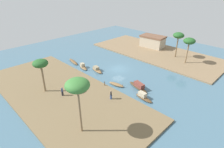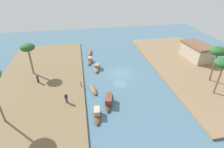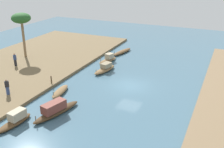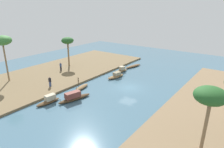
# 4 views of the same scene
# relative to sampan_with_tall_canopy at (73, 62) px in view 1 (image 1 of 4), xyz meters

# --- Properties ---
(river_water) EXTENTS (66.68, 66.68, 0.00)m
(river_water) POSITION_rel_sampan_with_tall_canopy_xyz_m (10.67, 5.33, -0.23)
(river_water) COLOR #476B7F
(river_water) RESTS_ON ground
(riverbank_left) EXTENTS (36.18, 15.61, 0.33)m
(riverbank_left) POSITION_rel_sampan_with_tall_canopy_xyz_m (10.67, -9.92, -0.07)
(riverbank_left) COLOR brown
(riverbank_left) RESTS_ON ground
(riverbank_right) EXTENTS (36.18, 15.61, 0.33)m
(riverbank_right) POSITION_rel_sampan_with_tall_canopy_xyz_m (10.67, 20.58, -0.07)
(riverbank_right) COLOR #846B4C
(riverbank_right) RESTS_ON ground
(sampan_with_tall_canopy) EXTENTS (4.74, 1.77, 0.80)m
(sampan_with_tall_canopy) POSITION_rel_sampan_with_tall_canopy_xyz_m (0.00, 0.00, 0.00)
(sampan_with_tall_canopy) COLOR brown
(sampan_with_tall_canopy) RESTS_ON river_water
(sampan_midstream) EXTENTS (3.59, 1.31, 1.17)m
(sampan_midstream) POSITION_rel_sampan_with_tall_canopy_xyz_m (22.03, -0.59, 0.21)
(sampan_midstream) COLOR brown
(sampan_midstream) RESTS_ON river_water
(sampan_near_left_bank) EXTENTS (4.00, 1.83, 1.06)m
(sampan_near_left_bank) POSITION_rel_sampan_with_tall_canopy_xyz_m (7.91, 0.94, 0.15)
(sampan_near_left_bank) COLOR brown
(sampan_near_left_bank) RESTS_ON river_water
(sampan_upstream_small) EXTENTS (3.43, 1.49, 0.88)m
(sampan_upstream_small) POSITION_rel_sampan_with_tall_canopy_xyz_m (15.55, -0.57, 0.00)
(sampan_upstream_small) COLOR brown
(sampan_upstream_small) RESTS_ON river_water
(sampan_open_hull) EXTENTS (3.55, 1.76, 1.12)m
(sampan_open_hull) POSITION_rel_sampan_with_tall_canopy_xyz_m (4.35, -0.28, 0.15)
(sampan_open_hull) COLOR brown
(sampan_open_hull) RESTS_ON river_water
(sampan_with_red_awning) EXTENTS (5.20, 2.21, 1.30)m
(sampan_with_red_awning) POSITION_rel_sampan_with_tall_canopy_xyz_m (19.32, 1.56, 0.28)
(sampan_with_red_awning) COLOR #47331E
(sampan_with_red_awning) RESTS_ON river_water
(person_on_near_bank) EXTENTS (0.48, 0.48, 1.69)m
(person_on_near_bank) POSITION_rel_sampan_with_tall_canopy_xyz_m (11.64, -10.18, 0.83)
(person_on_near_bank) COLOR #232328
(person_on_near_bank) RESTS_ON riverbank_left
(person_by_mooring) EXTENTS (0.49, 0.49, 1.66)m
(person_by_mooring) POSITION_rel_sampan_with_tall_canopy_xyz_m (18.42, -4.88, 0.84)
(person_by_mooring) COLOR #33477A
(person_by_mooring) RESTS_ON riverbank_left
(mooring_post) EXTENTS (0.14, 0.14, 0.84)m
(mooring_post) POSITION_rel_sampan_with_tall_canopy_xyz_m (14.32, -2.56, 0.52)
(mooring_post) COLOR #4C3823
(mooring_post) RESTS_ON riverbank_left
(palm_tree_left_near) EXTENTS (2.61, 2.61, 6.23)m
(palm_tree_left_near) POSITION_rel_sampan_with_tall_canopy_xyz_m (8.09, -11.62, 5.43)
(palm_tree_left_near) COLOR #7F6647
(palm_tree_left_near) RESTS_ON riverbank_left
(palm_tree_left_far) EXTENTS (3.00, 3.00, 7.94)m
(palm_tree_left_far) POSITION_rel_sampan_with_tall_canopy_xyz_m (21.01, -12.98, 7.09)
(palm_tree_left_far) COLOR #7F6647
(palm_tree_left_far) RESTS_ON riverbank_left
(palm_tree_right_tall) EXTENTS (2.74, 2.74, 6.57)m
(palm_tree_right_tall) POSITION_rel_sampan_with_tall_canopy_xyz_m (16.57, 20.93, 5.80)
(palm_tree_right_tall) COLOR brown
(palm_tree_right_tall) RESTS_ON riverbank_right
(palm_tree_right_short) EXTENTS (2.77, 2.77, 6.27)m
(palm_tree_right_short) POSITION_rel_sampan_with_tall_canopy_xyz_m (20.24, 19.16, 5.48)
(palm_tree_right_short) COLOR #7F6647
(palm_tree_right_short) RESTS_ON riverbank_right
(riverside_building) EXTENTS (7.51, 4.94, 3.44)m
(riverside_building) POSITION_rel_sampan_with_tall_canopy_xyz_m (7.36, 23.76, 1.84)
(riverside_building) COLOR tan
(riverside_building) RESTS_ON riverbank_right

